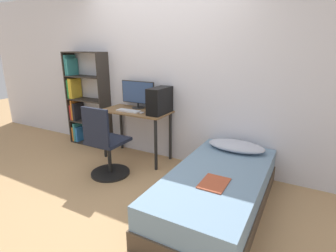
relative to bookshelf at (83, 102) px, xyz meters
name	(u,v)px	position (x,y,z in m)	size (l,w,h in m)	color
ground_plane	(106,194)	(1.52, -1.18, -0.75)	(14.00, 14.00, 0.00)	tan
wall_back	(162,76)	(1.52, 0.16, 0.50)	(8.00, 0.05, 2.50)	silver
desk	(136,119)	(1.23, -0.12, -0.13)	(1.03, 0.52, 0.76)	brown
bookshelf	(83,102)	(0.00, 0.00, 0.00)	(0.78, 0.28, 1.59)	#2D2823
office_chair	(106,149)	(1.22, -0.80, -0.37)	(0.52, 0.52, 0.96)	black
bed	(217,191)	(2.74, -0.82, -0.54)	(0.92, 1.91, 0.43)	#4C3D2D
pillow	(236,146)	(2.74, -0.12, -0.27)	(0.70, 0.36, 0.11)	#B2B7C6
magazine	(214,183)	(2.78, -1.06, -0.32)	(0.24, 0.32, 0.01)	#B24C2D
monitor	(138,94)	(1.16, 0.03, 0.23)	(0.58, 0.19, 0.41)	black
keyboard	(129,111)	(1.17, -0.22, 0.02)	(0.37, 0.13, 0.02)	silver
pc_tower	(160,101)	(1.62, -0.10, 0.19)	(0.19, 0.44, 0.37)	black
mouse	(142,113)	(1.40, -0.22, 0.02)	(0.06, 0.09, 0.02)	silver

